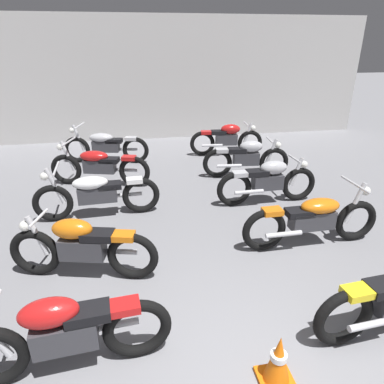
{
  "coord_description": "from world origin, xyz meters",
  "views": [
    {
      "loc": [
        -0.96,
        -1.75,
        2.89
      ],
      "look_at": [
        0.0,
        3.5,
        0.55
      ],
      "focal_mm": 32.45,
      "sensor_mm": 36.0,
      "label": 1
    }
  ],
  "objects": [
    {
      "name": "motorcycle_left_row_1",
      "position": [
        -1.67,
        2.25,
        0.46
      ],
      "size": [
        1.94,
        0.66,
        0.88
      ],
      "color": "black",
      "rests_on": "ground"
    },
    {
      "name": "traffic_cone",
      "position": [
        0.2,
        0.31,
        0.26
      ],
      "size": [
        0.32,
        0.32,
        0.54
      ],
      "color": "orange",
      "rests_on": "ground"
    },
    {
      "name": "motorcycle_right_row_2",
      "position": [
        1.55,
        3.98,
        0.46
      ],
      "size": [
        1.97,
        0.48,
        0.88
      ],
      "color": "black",
      "rests_on": "ground"
    },
    {
      "name": "motorcycle_right_row_3",
      "position": [
        1.6,
        5.4,
        0.46
      ],
      "size": [
        1.97,
        0.48,
        0.88
      ],
      "color": "black",
      "rests_on": "ground"
    },
    {
      "name": "motorcycle_right_row_4",
      "position": [
        1.6,
        7.06,
        0.46
      ],
      "size": [
        1.97,
        0.48,
        0.88
      ],
      "color": "black",
      "rests_on": "ground"
    },
    {
      "name": "motorcycle_left_row_4",
      "position": [
        -1.59,
        7.0,
        0.45
      ],
      "size": [
        2.15,
        0.74,
        0.97
      ],
      "color": "black",
      "rests_on": "ground"
    },
    {
      "name": "motorcycle_left_row_2",
      "position": [
        -1.6,
        3.97,
        0.45
      ],
      "size": [
        2.17,
        0.68,
        0.97
      ],
      "color": "black",
      "rests_on": "ground"
    },
    {
      "name": "motorcycle_left_row_3",
      "position": [
        -1.66,
        5.47,
        0.45
      ],
      "size": [
        2.12,
        0.83,
        0.97
      ],
      "color": "black",
      "rests_on": "ground"
    },
    {
      "name": "motorcycle_right_row_1",
      "position": [
        1.64,
        2.43,
        0.45
      ],
      "size": [
        2.17,
        0.68,
        0.97
      ],
      "color": "black",
      "rests_on": "ground"
    },
    {
      "name": "motorcycle_left_row_0",
      "position": [
        -1.68,
        0.78,
        0.46
      ],
      "size": [
        1.97,
        0.5,
        0.88
      ],
      "color": "black",
      "rests_on": "ground"
    },
    {
      "name": "back_wall",
      "position": [
        0.0,
        9.31,
        1.8
      ],
      "size": [
        13.2,
        0.24,
        3.6
      ],
      "primitive_type": "cube",
      "color": "#BCBAB7",
      "rests_on": "ground"
    }
  ]
}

